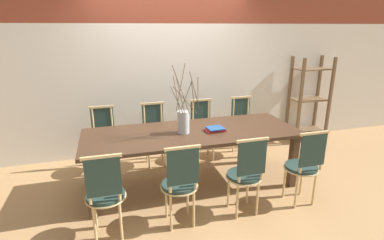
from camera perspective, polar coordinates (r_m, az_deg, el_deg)
The scene contains 14 objects.
ground_plane at distance 4.08m, azimuth 0.00°, elevation -12.14°, with size 16.00×16.00×0.00m, color #A87F51.
wall_rear at distance 4.83m, azimuth -4.38°, elevation 12.46°, with size 12.00×0.06×3.20m.
dining_table at distance 3.80m, azimuth 0.00°, elevation -3.40°, with size 2.69×1.00×0.75m.
chair_near_leftend at distance 3.03m, azimuth -16.21°, elevation -13.07°, with size 0.39×0.39×0.94m.
chair_near_left at distance 3.09m, azimuth -2.23°, elevation -11.63°, with size 0.39×0.39×0.94m.
chair_near_center at distance 3.32m, azimuth 10.23°, elevation -9.77°, with size 0.39×0.39×0.94m.
chair_near_right at distance 3.68m, azimuth 20.60°, elevation -7.85°, with size 0.39×0.39×0.94m.
chair_far_leftend at distance 4.45m, azimuth -16.45°, elevation -3.06°, with size 0.39×0.39×0.94m.
chair_far_left at distance 4.49m, azimuth -7.15°, elevation -2.26°, with size 0.39×0.39×0.94m.
chair_far_center at distance 4.66m, azimuth 2.04°, elevation -1.41°, with size 0.39×0.39×0.94m.
chair_far_right at distance 4.91m, azimuth 9.66°, elevation -0.67°, with size 0.39×0.39×0.94m.
vase_centerpiece at distance 3.66m, azimuth -1.62°, elevation -0.16°, with size 0.38×0.34×0.85m.
book_stack at distance 3.78m, azimuth 4.48°, elevation -1.78°, with size 0.26×0.20×0.05m.
shelving_rack at distance 5.78m, azimuth 21.39°, elevation 3.62°, with size 0.65×0.38×1.52m.
Camera 1 is at (-0.99, -3.41, 2.01)m, focal length 28.00 mm.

